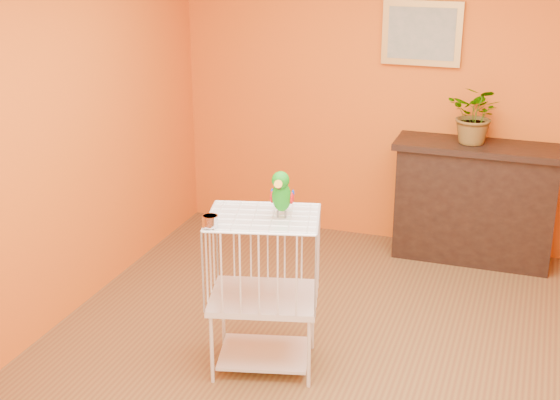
% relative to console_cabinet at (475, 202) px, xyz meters
% --- Properties ---
extents(ground, '(4.50, 4.50, 0.00)m').
position_rel_console_cabinet_xyz_m(ground, '(-0.53, -2.02, -0.48)').
color(ground, brown).
rests_on(ground, ground).
extents(room_shell, '(4.50, 4.50, 4.50)m').
position_rel_console_cabinet_xyz_m(room_shell, '(-0.53, -2.02, 1.10)').
color(room_shell, '#C95412').
rests_on(room_shell, ground).
extents(console_cabinet, '(1.29, 0.46, 0.96)m').
position_rel_console_cabinet_xyz_m(console_cabinet, '(0.00, 0.00, 0.00)').
color(console_cabinet, black).
rests_on(console_cabinet, ground).
extents(potted_plant, '(0.52, 0.55, 0.35)m').
position_rel_console_cabinet_xyz_m(potted_plant, '(-0.05, 0.04, 0.65)').
color(potted_plant, '#26722D').
rests_on(potted_plant, console_cabinet).
extents(framed_picture, '(0.62, 0.04, 0.50)m').
position_rel_console_cabinet_xyz_m(framed_picture, '(-0.53, 0.19, 1.27)').
color(framed_picture, '#B68A41').
rests_on(framed_picture, room_shell).
extents(birdcage, '(0.73, 0.63, 0.98)m').
position_rel_console_cabinet_xyz_m(birdcage, '(-1.02, -2.05, 0.03)').
color(birdcage, beige).
rests_on(birdcage, ground).
extents(feed_cup, '(0.09, 0.09, 0.06)m').
position_rel_console_cabinet_xyz_m(feed_cup, '(-1.25, -2.29, 0.53)').
color(feed_cup, silver).
rests_on(feed_cup, birdcage).
extents(parrot, '(0.14, 0.26, 0.29)m').
position_rel_console_cabinet_xyz_m(parrot, '(-0.92, -2.02, 0.64)').
color(parrot, '#59544C').
rests_on(parrot, birdcage).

